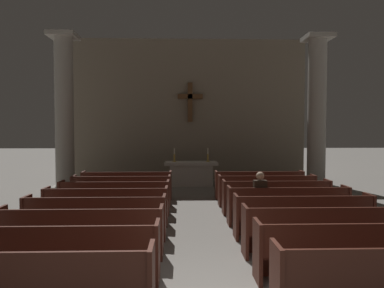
{
  "coord_description": "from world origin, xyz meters",
  "views": [
    {
      "loc": [
        -0.4,
        -4.3,
        2.36
      ],
      "look_at": [
        0.0,
        9.19,
        1.8
      ],
      "focal_mm": 33.2,
      "sensor_mm": 36.0,
      "label": 1
    }
  ],
  "objects_px": {
    "pew_left_row_2": "(61,254)",
    "pew_left_row_4": "(96,218)",
    "pew_left_row_1": "(30,285)",
    "pew_right_row_3": "(323,230)",
    "candlestick_right": "(208,157)",
    "pew_right_row_6": "(276,197)",
    "pew_left_row_7": "(122,191)",
    "pew_right_row_8": "(259,185)",
    "altar": "(191,173)",
    "pew_right_row_7": "(267,190)",
    "column_right_second": "(317,115)",
    "pew_left_row_5": "(106,206)",
    "candlestick_left": "(174,157)",
    "pew_right_row_5": "(288,205)",
    "pew_right_row_2": "(351,251)",
    "pew_left_row_6": "(115,198)",
    "lone_worshipper": "(259,197)",
    "pew_left_row_8": "(127,185)",
    "pew_right_row_4": "(303,216)",
    "column_left_second": "(64,115)",
    "pew_left_row_3": "(81,233)"
  },
  "relations": [
    {
      "from": "pew_left_row_1",
      "to": "candlestick_right",
      "type": "relative_size",
      "value": 5.22
    },
    {
      "from": "pew_left_row_6",
      "to": "pew_right_row_5",
      "type": "distance_m",
      "value": 4.61
    },
    {
      "from": "pew_right_row_5",
      "to": "candlestick_right",
      "type": "relative_size",
      "value": 5.22
    },
    {
      "from": "pew_right_row_6",
      "to": "altar",
      "type": "height_order",
      "value": "altar"
    },
    {
      "from": "pew_left_row_8",
      "to": "altar",
      "type": "height_order",
      "value": "altar"
    },
    {
      "from": "pew_left_row_1",
      "to": "column_right_second",
      "type": "bearing_deg",
      "value": 52.88
    },
    {
      "from": "altar",
      "to": "pew_left_row_8",
      "type": "bearing_deg",
      "value": -128.39
    },
    {
      "from": "pew_right_row_7",
      "to": "candlestick_right",
      "type": "distance_m",
      "value": 4.27
    },
    {
      "from": "pew_right_row_5",
      "to": "altar",
      "type": "xyz_separation_m",
      "value": [
        -2.24,
        6.11,
        0.06
      ]
    },
    {
      "from": "pew_left_row_5",
      "to": "pew_left_row_1",
      "type": "bearing_deg",
      "value": -90.0
    },
    {
      "from": "candlestick_left",
      "to": "candlestick_right",
      "type": "relative_size",
      "value": 1.0
    },
    {
      "from": "pew_left_row_4",
      "to": "pew_right_row_2",
      "type": "bearing_deg",
      "value": -26.07
    },
    {
      "from": "column_right_second",
      "to": "pew_left_row_5",
      "type": "bearing_deg",
      "value": -144.88
    },
    {
      "from": "pew_left_row_5",
      "to": "candlestick_right",
      "type": "height_order",
      "value": "candlestick_right"
    },
    {
      "from": "pew_right_row_7",
      "to": "column_right_second",
      "type": "bearing_deg",
      "value": 46.96
    },
    {
      "from": "pew_left_row_5",
      "to": "pew_left_row_7",
      "type": "relative_size",
      "value": 1.0
    },
    {
      "from": "pew_left_row_4",
      "to": "candlestick_right",
      "type": "relative_size",
      "value": 5.22
    },
    {
      "from": "pew_left_row_3",
      "to": "lone_worshipper",
      "type": "xyz_separation_m",
      "value": [
        3.77,
        2.23,
        0.22
      ]
    },
    {
      "from": "pew_right_row_2",
      "to": "pew_left_row_8",
      "type": "bearing_deg",
      "value": 124.27
    },
    {
      "from": "pew_right_row_5",
      "to": "lone_worshipper",
      "type": "bearing_deg",
      "value": 176.95
    },
    {
      "from": "pew_left_row_1",
      "to": "pew_right_row_3",
      "type": "distance_m",
      "value": 4.98
    },
    {
      "from": "pew_right_row_2",
      "to": "pew_right_row_3",
      "type": "height_order",
      "value": "same"
    },
    {
      "from": "pew_left_row_4",
      "to": "pew_left_row_5",
      "type": "relative_size",
      "value": 1.0
    },
    {
      "from": "pew_left_row_8",
      "to": "lone_worshipper",
      "type": "height_order",
      "value": "lone_worshipper"
    },
    {
      "from": "pew_right_row_6",
      "to": "column_left_second",
      "type": "bearing_deg",
      "value": 151.24
    },
    {
      "from": "pew_left_row_4",
      "to": "pew_right_row_6",
      "type": "bearing_deg",
      "value": 26.07
    },
    {
      "from": "pew_right_row_3",
      "to": "column_left_second",
      "type": "distance_m",
      "value": 10.37
    },
    {
      "from": "pew_left_row_1",
      "to": "pew_right_row_6",
      "type": "bearing_deg",
      "value": 50.73
    },
    {
      "from": "pew_right_row_5",
      "to": "altar",
      "type": "height_order",
      "value": "altar"
    },
    {
      "from": "pew_right_row_3",
      "to": "candlestick_right",
      "type": "height_order",
      "value": "candlestick_right"
    },
    {
      "from": "pew_left_row_2",
      "to": "pew_right_row_6",
      "type": "height_order",
      "value": "same"
    },
    {
      "from": "pew_left_row_6",
      "to": "pew_right_row_5",
      "type": "bearing_deg",
      "value": -13.75
    },
    {
      "from": "pew_left_row_8",
      "to": "pew_right_row_3",
      "type": "distance_m",
      "value": 7.07
    },
    {
      "from": "pew_left_row_4",
      "to": "column_right_second",
      "type": "relative_size",
      "value": 0.5
    },
    {
      "from": "pew_right_row_3",
      "to": "candlestick_left",
      "type": "distance_m",
      "value": 8.83
    },
    {
      "from": "pew_left_row_1",
      "to": "candlestick_right",
      "type": "bearing_deg",
      "value": 74.35
    },
    {
      "from": "pew_right_row_4",
      "to": "column_right_second",
      "type": "height_order",
      "value": "column_right_second"
    },
    {
      "from": "pew_right_row_2",
      "to": "pew_right_row_5",
      "type": "distance_m",
      "value": 3.28
    },
    {
      "from": "pew_left_row_2",
      "to": "column_right_second",
      "type": "bearing_deg",
      "value": 49.41
    },
    {
      "from": "pew_left_row_8",
      "to": "pew_right_row_4",
      "type": "relative_size",
      "value": 1.0
    },
    {
      "from": "pew_right_row_3",
      "to": "pew_right_row_8",
      "type": "relative_size",
      "value": 1.0
    },
    {
      "from": "pew_left_row_4",
      "to": "pew_left_row_6",
      "type": "height_order",
      "value": "same"
    },
    {
      "from": "pew_left_row_1",
      "to": "pew_left_row_7",
      "type": "xyz_separation_m",
      "value": [
        0.0,
        6.57,
        0.0
      ]
    },
    {
      "from": "pew_left_row_1",
      "to": "pew_right_row_4",
      "type": "distance_m",
      "value": 5.55
    },
    {
      "from": "pew_left_row_7",
      "to": "pew_right_row_8",
      "type": "xyz_separation_m",
      "value": [
        4.47,
        1.09,
        0.0
      ]
    },
    {
      "from": "pew_left_row_6",
      "to": "candlestick_right",
      "type": "relative_size",
      "value": 5.22
    },
    {
      "from": "candlestick_left",
      "to": "lone_worshipper",
      "type": "relative_size",
      "value": 0.43
    },
    {
      "from": "column_right_second",
      "to": "pew_right_row_7",
      "type": "bearing_deg",
      "value": -133.04
    },
    {
      "from": "pew_left_row_2",
      "to": "pew_left_row_4",
      "type": "xyz_separation_m",
      "value": [
        0.0,
        2.19,
        0.0
      ]
    },
    {
      "from": "pew_left_row_2",
      "to": "pew_left_row_4",
      "type": "height_order",
      "value": "same"
    }
  ]
}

